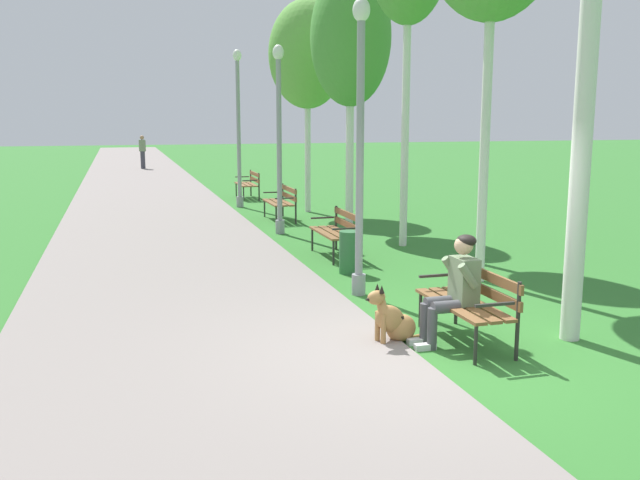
{
  "coord_description": "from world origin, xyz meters",
  "views": [
    {
      "loc": [
        -3.15,
        -6.55,
        2.53
      ],
      "look_at": [
        -0.61,
        2.3,
        0.9
      ],
      "focal_mm": 39.08,
      "sensor_mm": 36.0,
      "label": 1
    }
  ],
  "objects_px": {
    "dog_shepherd": "(394,321)",
    "pedestrian_distant": "(143,152)",
    "lamp_post_mid": "(279,138)",
    "park_bench_mid": "(338,229)",
    "park_bench_far": "(282,200)",
    "birch_tree_fifth": "(307,55)",
    "birch_tree_fourth": "(351,38)",
    "lamp_post_far": "(239,127)",
    "park_bench_near": "(471,298)",
    "park_bench_furthest": "(249,182)",
    "person_seated_on_near_bench": "(455,285)",
    "lamp_post_near": "(360,146)",
    "litter_bin": "(350,252)"
  },
  "relations": [
    {
      "from": "park_bench_near",
      "to": "park_bench_furthest",
      "type": "distance_m",
      "value": 14.72
    },
    {
      "from": "person_seated_on_near_bench",
      "to": "lamp_post_near",
      "type": "distance_m",
      "value": 2.82
    },
    {
      "from": "person_seated_on_near_bench",
      "to": "dog_shepherd",
      "type": "relative_size",
      "value": 1.51
    },
    {
      "from": "park_bench_near",
      "to": "lamp_post_mid",
      "type": "xyz_separation_m",
      "value": [
        -0.41,
        7.92,
        1.58
      ]
    },
    {
      "from": "lamp_post_mid",
      "to": "birch_tree_fourth",
      "type": "height_order",
      "value": "birch_tree_fourth"
    },
    {
      "from": "birch_tree_fifth",
      "to": "lamp_post_far",
      "type": "bearing_deg",
      "value": 136.91
    },
    {
      "from": "lamp_post_mid",
      "to": "birch_tree_fifth",
      "type": "xyz_separation_m",
      "value": [
        1.52,
        3.29,
        2.04
      ]
    },
    {
      "from": "person_seated_on_near_bench",
      "to": "lamp_post_near",
      "type": "xyz_separation_m",
      "value": [
        -0.3,
        2.4,
        1.45
      ]
    },
    {
      "from": "pedestrian_distant",
      "to": "person_seated_on_near_bench",
      "type": "bearing_deg",
      "value": -85.14
    },
    {
      "from": "lamp_post_far",
      "to": "birch_tree_fifth",
      "type": "distance_m",
      "value": 2.88
    },
    {
      "from": "park_bench_near",
      "to": "person_seated_on_near_bench",
      "type": "distance_m",
      "value": 0.27
    },
    {
      "from": "person_seated_on_near_bench",
      "to": "lamp_post_far",
      "type": "distance_m",
      "value": 12.83
    },
    {
      "from": "park_bench_near",
      "to": "park_bench_far",
      "type": "distance_m",
      "value": 9.86
    },
    {
      "from": "park_bench_near",
      "to": "park_bench_furthest",
      "type": "relative_size",
      "value": 1.0
    },
    {
      "from": "park_bench_near",
      "to": "pedestrian_distant",
      "type": "height_order",
      "value": "pedestrian_distant"
    },
    {
      "from": "dog_shepherd",
      "to": "lamp_post_near",
      "type": "bearing_deg",
      "value": 81.1
    },
    {
      "from": "park_bench_far",
      "to": "lamp_post_mid",
      "type": "height_order",
      "value": "lamp_post_mid"
    },
    {
      "from": "park_bench_far",
      "to": "litter_bin",
      "type": "xyz_separation_m",
      "value": [
        -0.26,
        -6.12,
        -0.16
      ]
    },
    {
      "from": "person_seated_on_near_bench",
      "to": "park_bench_far",
      "type": "bearing_deg",
      "value": 88.32
    },
    {
      "from": "park_bench_mid",
      "to": "birch_tree_fourth",
      "type": "bearing_deg",
      "value": 68.22
    },
    {
      "from": "park_bench_furthest",
      "to": "birch_tree_fourth",
      "type": "height_order",
      "value": "birch_tree_fourth"
    },
    {
      "from": "person_seated_on_near_bench",
      "to": "dog_shepherd",
      "type": "height_order",
      "value": "person_seated_on_near_bench"
    },
    {
      "from": "pedestrian_distant",
      "to": "park_bench_mid",
      "type": "bearing_deg",
      "value": -83.46
    },
    {
      "from": "birch_tree_fifth",
      "to": "litter_bin",
      "type": "relative_size",
      "value": 7.93
    },
    {
      "from": "park_bench_far",
      "to": "pedestrian_distant",
      "type": "distance_m",
      "value": 18.72
    },
    {
      "from": "park_bench_furthest",
      "to": "pedestrian_distant",
      "type": "distance_m",
      "value": 13.94
    },
    {
      "from": "park_bench_furthest",
      "to": "litter_bin",
      "type": "xyz_separation_m",
      "value": [
        -0.33,
        -10.98,
        -0.16
      ]
    },
    {
      "from": "park_bench_near",
      "to": "dog_shepherd",
      "type": "height_order",
      "value": "park_bench_near"
    },
    {
      "from": "lamp_post_mid",
      "to": "park_bench_near",
      "type": "bearing_deg",
      "value": -87.06
    },
    {
      "from": "park_bench_mid",
      "to": "pedestrian_distant",
      "type": "xyz_separation_m",
      "value": [
        -2.67,
        23.27,
        0.33
      ]
    },
    {
      "from": "lamp_post_mid",
      "to": "birch_tree_fourth",
      "type": "bearing_deg",
      "value": 14.79
    },
    {
      "from": "park_bench_mid",
      "to": "birch_tree_fourth",
      "type": "height_order",
      "value": "birch_tree_fourth"
    },
    {
      "from": "park_bench_furthest",
      "to": "dog_shepherd",
      "type": "distance_m",
      "value": 14.55
    },
    {
      "from": "park_bench_far",
      "to": "person_seated_on_near_bench",
      "type": "height_order",
      "value": "person_seated_on_near_bench"
    },
    {
      "from": "park_bench_mid",
      "to": "birch_tree_fifth",
      "type": "bearing_deg",
      "value": 80.04
    },
    {
      "from": "park_bench_far",
      "to": "birch_tree_fifth",
      "type": "height_order",
      "value": "birch_tree_fifth"
    },
    {
      "from": "birch_tree_fifth",
      "to": "park_bench_mid",
      "type": "bearing_deg",
      "value": -99.96
    },
    {
      "from": "lamp_post_near",
      "to": "litter_bin",
      "type": "xyz_separation_m",
      "value": [
        0.32,
        1.36,
        -1.78
      ]
    },
    {
      "from": "birch_tree_fourth",
      "to": "birch_tree_fifth",
      "type": "bearing_deg",
      "value": 94.79
    },
    {
      "from": "dog_shepherd",
      "to": "park_bench_near",
      "type": "bearing_deg",
      "value": -13.98
    },
    {
      "from": "lamp_post_mid",
      "to": "dog_shepherd",
      "type": "bearing_deg",
      "value": -93.24
    },
    {
      "from": "park_bench_far",
      "to": "park_bench_furthest",
      "type": "height_order",
      "value": "same"
    },
    {
      "from": "park_bench_furthest",
      "to": "birch_tree_fourth",
      "type": "bearing_deg",
      "value": -79.22
    },
    {
      "from": "park_bench_near",
      "to": "park_bench_far",
      "type": "bearing_deg",
      "value": 89.52
    },
    {
      "from": "park_bench_near",
      "to": "pedestrian_distant",
      "type": "relative_size",
      "value": 0.91
    },
    {
      "from": "park_bench_mid",
      "to": "pedestrian_distant",
      "type": "height_order",
      "value": "pedestrian_distant"
    },
    {
      "from": "park_bench_mid",
      "to": "dog_shepherd",
      "type": "distance_m",
      "value": 4.99
    },
    {
      "from": "park_bench_furthest",
      "to": "park_bench_far",
      "type": "bearing_deg",
      "value": -90.75
    },
    {
      "from": "dog_shepherd",
      "to": "pedestrian_distant",
      "type": "height_order",
      "value": "pedestrian_distant"
    },
    {
      "from": "person_seated_on_near_bench",
      "to": "park_bench_near",
      "type": "bearing_deg",
      "value": 4.25
    }
  ]
}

